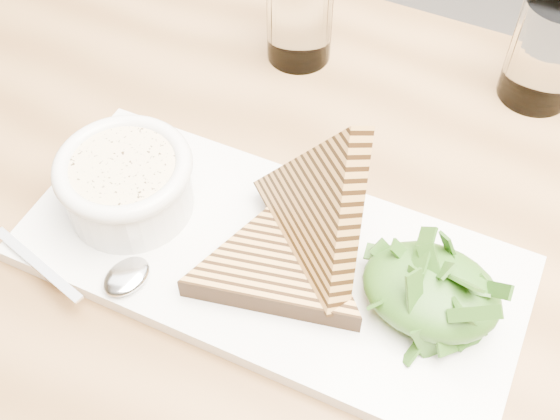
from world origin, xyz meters
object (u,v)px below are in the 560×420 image
at_px(table_top, 313,271).
at_px(glass_far, 548,50).
at_px(platter, 270,259).
at_px(glass_near, 300,14).
at_px(soup_bowl, 129,189).

distance_m(table_top, glass_far, 0.32).
relative_size(platter, glass_near, 4.00).
distance_m(soup_bowl, glass_far, 0.42).
xyz_separation_m(table_top, platter, (-0.03, -0.02, 0.03)).
distance_m(platter, glass_far, 0.34).
relative_size(platter, soup_bowl, 3.87).
xyz_separation_m(soup_bowl, glass_near, (0.04, 0.26, 0.02)).
xyz_separation_m(platter, soup_bowl, (-0.13, -0.00, 0.03)).
xyz_separation_m(glass_near, glass_far, (0.24, 0.05, 0.00)).
bearing_deg(glass_far, table_top, -113.06).
bearing_deg(platter, soup_bowl, -178.14).
relative_size(table_top, glass_far, 9.94).
distance_m(platter, soup_bowl, 0.13).
relative_size(soup_bowl, glass_far, 0.97).
bearing_deg(table_top, soup_bowl, -171.13).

